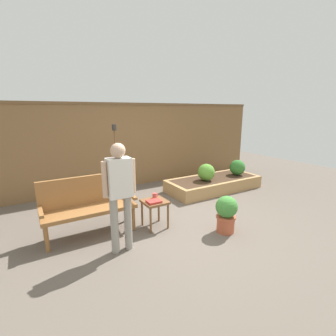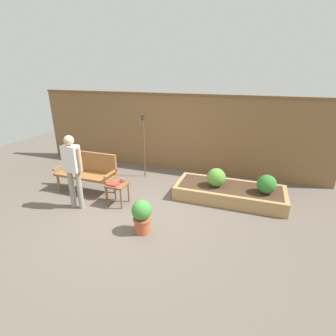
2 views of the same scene
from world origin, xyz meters
name	(u,v)px [view 1 (image 1 of 2)]	position (x,y,z in m)	size (l,w,h in m)	color
ground_plane	(179,224)	(0.00, 0.00, 0.00)	(14.00, 14.00, 0.00)	#60564C
fence_back	(124,145)	(0.00, 2.60, 1.09)	(8.40, 0.14, 2.16)	brown
garden_bench	(88,201)	(-1.43, 0.50, 0.54)	(1.44, 0.48, 0.94)	#936033
side_table	(155,205)	(-0.41, 0.13, 0.40)	(0.40, 0.40, 0.48)	brown
cup_on_table	(155,196)	(-0.35, 0.23, 0.53)	(0.11, 0.08, 0.09)	#CC4C47
book_on_table	(154,201)	(-0.46, 0.06, 0.50)	(0.23, 0.18, 0.04)	#B2332D
potted_boxwood	(226,213)	(0.51, -0.63, 0.34)	(0.36, 0.36, 0.62)	#B75638
raised_planter_bed	(213,184)	(1.83, 1.18, 0.15)	(2.40, 1.00, 0.30)	#AD8451
shrub_near_bench	(206,172)	(1.52, 1.11, 0.51)	(0.41, 0.41, 0.41)	brown
shrub_far_corner	(237,167)	(2.57, 1.11, 0.50)	(0.40, 0.40, 0.40)	brown
tiki_torch	(115,149)	(-0.51, 1.75, 1.16)	(0.10, 0.10, 1.69)	brown
person_by_bench	(120,189)	(-1.16, -0.28, 0.93)	(0.47, 0.20, 1.56)	gray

